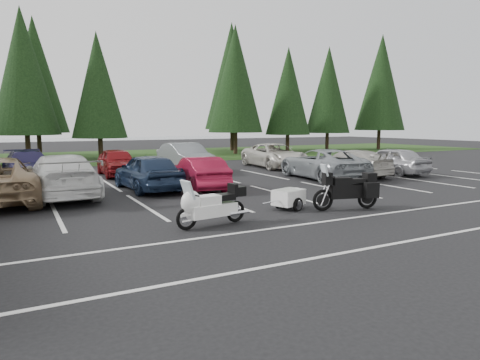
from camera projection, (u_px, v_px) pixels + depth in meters
name	position (u px, v px, depth m)	size (l,w,h in m)	color
ground	(219.00, 206.00, 14.21)	(120.00, 120.00, 0.00)	black
grass_strip	(96.00, 157.00, 35.26)	(80.00, 16.00, 0.01)	#1D3611
lake_water	(88.00, 142.00, 64.30)	(70.00, 50.00, 0.02)	slate
stall_markings	(196.00, 197.00, 15.96)	(32.00, 16.00, 0.01)	silver
conifer_4	(23.00, 71.00, 31.13)	(4.80, 4.80, 11.17)	#332316
conifer_5	(98.00, 85.00, 32.42)	(4.14, 4.14, 9.63)	#332316
conifer_6	(235.00, 79.00, 38.27)	(4.93, 4.93, 11.48)	#332316
conifer_7	(288.00, 91.00, 40.67)	(4.27, 4.27, 9.94)	#332316
conifer_8	(328.00, 90.00, 43.87)	(4.53, 4.53, 10.56)	#332316
conifer_9	(381.00, 83.00, 45.39)	(5.19, 5.19, 12.10)	#332316
conifer_back_b	(35.00, 75.00, 35.60)	(4.97, 4.97, 11.58)	#332316
conifer_back_c	(232.00, 76.00, 43.22)	(5.50, 5.50, 12.81)	#332316
car_near_3	(62.00, 176.00, 15.72)	(2.25, 5.54, 1.61)	silver
car_near_4	(148.00, 172.00, 17.47)	(1.80, 4.47, 1.52)	#1C2B46
car_near_5	(199.00, 173.00, 17.85)	(1.44, 4.12, 1.36)	maroon
car_near_6	(322.00, 164.00, 21.25)	(2.47, 5.36, 1.49)	gray
car_near_7	(350.00, 163.00, 22.26)	(1.93, 4.76, 1.38)	#B1ADA3
car_near_8	(390.00, 161.00, 23.17)	(1.74, 4.32, 1.47)	#A4A4A9
car_far_1	(28.00, 166.00, 20.56)	(2.02, 4.96, 1.44)	#201B45
car_far_2	(118.00, 162.00, 22.43)	(1.70, 4.22, 1.44)	maroon
car_far_3	(186.00, 158.00, 23.81)	(1.74, 4.99, 1.65)	slate
car_far_4	(275.00, 155.00, 26.69)	(2.49, 5.41, 1.50)	beige
touring_motorcycle	(212.00, 202.00, 11.32)	(2.36, 0.73, 1.31)	white
cargo_trailer	(289.00, 199.00, 13.58)	(1.41, 0.79, 0.65)	white
adventure_motorcycle	(346.00, 186.00, 13.48)	(2.47, 0.86, 1.50)	black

